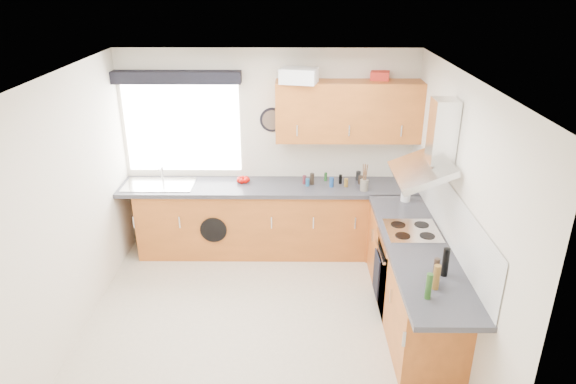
{
  "coord_description": "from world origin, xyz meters",
  "views": [
    {
      "loc": [
        0.29,
        -4.27,
        3.3
      ],
      "look_at": [
        0.25,
        0.85,
        1.1
      ],
      "focal_mm": 32.0,
      "sensor_mm": 36.0,
      "label": 1
    }
  ],
  "objects_px": {
    "upper_cabinets": "(348,111)",
    "oven": "(408,273)",
    "extractor_hood": "(432,150)",
    "washing_machine": "(217,219)"
  },
  "relations": [
    {
      "from": "washing_machine",
      "to": "oven",
      "type": "bearing_deg",
      "value": -30.63
    },
    {
      "from": "extractor_hood",
      "to": "upper_cabinets",
      "type": "height_order",
      "value": "upper_cabinets"
    },
    {
      "from": "upper_cabinets",
      "to": "oven",
      "type": "bearing_deg",
      "value": -67.46
    },
    {
      "from": "oven",
      "to": "upper_cabinets",
      "type": "bearing_deg",
      "value": 112.54
    },
    {
      "from": "oven",
      "to": "washing_machine",
      "type": "distance_m",
      "value": 2.47
    },
    {
      "from": "oven",
      "to": "washing_machine",
      "type": "bearing_deg",
      "value": 150.44
    },
    {
      "from": "oven",
      "to": "extractor_hood",
      "type": "distance_m",
      "value": 1.35
    },
    {
      "from": "washing_machine",
      "to": "upper_cabinets",
      "type": "bearing_deg",
      "value": 2.68
    },
    {
      "from": "extractor_hood",
      "to": "upper_cabinets",
      "type": "bearing_deg",
      "value": 116.13
    },
    {
      "from": "upper_cabinets",
      "to": "washing_machine",
      "type": "xyz_separation_m",
      "value": [
        -1.6,
        -0.1,
        -1.36
      ]
    }
  ]
}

